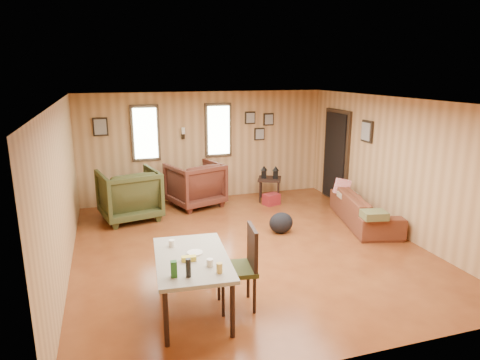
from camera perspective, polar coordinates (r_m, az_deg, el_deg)
The scene contains 11 objects.
room at distance 7.10m, azimuth 1.61°, elevation 1.07°, with size 5.54×6.04×2.44m.
sofa at distance 8.47m, azimuth 16.32°, elevation -3.01°, with size 2.01×0.59×0.79m, color brown.
recliner_brown at distance 9.20m, azimuth -6.02°, elevation -0.27°, with size 1.02×0.95×1.05m, color #4C2217.
recliner_green at distance 8.60m, azimuth -14.57°, elevation -1.56°, with size 1.06×0.99×1.09m, color #333618.
end_table at distance 9.43m, azimuth -14.49°, elevation -1.11°, with size 0.64×0.60×0.71m.
side_table at distance 9.53m, azimuth 3.98°, elevation 0.39°, with size 0.66×0.66×0.79m.
cooler at distance 9.34m, azimuth 4.21°, elevation -2.58°, with size 0.40×0.34×0.24m.
backpack at distance 7.74m, azimuth 5.49°, elevation -5.70°, with size 0.51×0.44×0.38m.
sofa_pillows at distance 8.15m, azimuth 15.48°, elevation -2.81°, with size 0.67×1.76×0.36m.
dining_table at distance 5.15m, azimuth -6.42°, elevation -10.87°, with size 0.95×1.46×0.92m.
dining_chair at distance 5.28m, azimuth 0.35°, elevation -10.97°, with size 0.52×0.52×1.03m.
Camera 1 is at (-2.10, -6.25, 2.84)m, focal length 32.00 mm.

